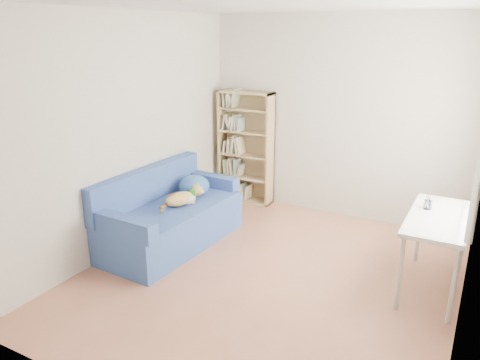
# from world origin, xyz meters

# --- Properties ---
(ground) EXTENTS (4.00, 4.00, 0.00)m
(ground) POSITION_xyz_m (0.00, 0.00, 0.00)
(ground) COLOR #9C5F46
(ground) RESTS_ON ground
(room_shell) EXTENTS (3.54, 4.04, 2.62)m
(room_shell) POSITION_xyz_m (0.10, 0.03, 1.64)
(room_shell) COLOR silver
(room_shell) RESTS_ON ground
(sofa) EXTENTS (0.93, 1.81, 0.87)m
(sofa) POSITION_xyz_m (-1.35, 0.17, 0.33)
(sofa) COLOR navy
(sofa) RESTS_ON ground
(bookshelf) EXTENTS (0.79, 0.25, 1.59)m
(bookshelf) POSITION_xyz_m (-1.25, 1.86, 0.73)
(bookshelf) COLOR tan
(bookshelf) RESTS_ON ground
(desk) EXTENTS (0.53, 1.16, 0.75)m
(desk) POSITION_xyz_m (1.47, 0.55, 0.67)
(desk) COLOR silver
(desk) RESTS_ON ground
(pen_cup) EXTENTS (0.08, 0.08, 0.14)m
(pen_cup) POSITION_xyz_m (1.34, 0.69, 0.80)
(pen_cup) COLOR white
(pen_cup) RESTS_ON desk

